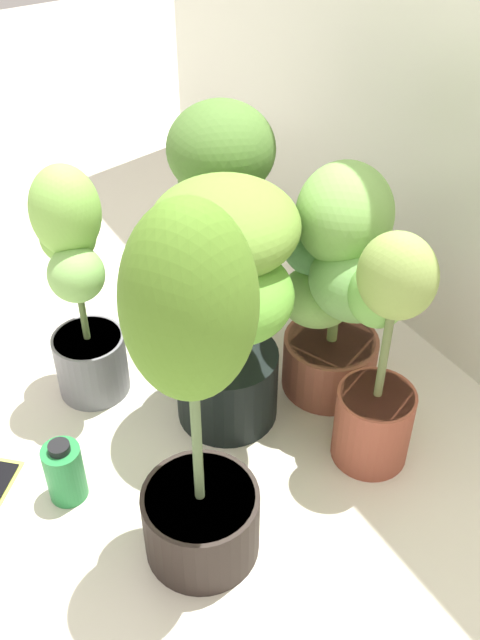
% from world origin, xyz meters
% --- Properties ---
extents(ground_plane, '(8.00, 8.00, 0.00)m').
position_xyz_m(ground_plane, '(0.00, 0.00, 0.00)').
color(ground_plane, silver).
rests_on(ground_plane, ground).
extents(potted_plant_back_right, '(0.28, 0.22, 0.68)m').
position_xyz_m(potted_plant_back_right, '(0.28, 0.41, 0.33)').
color(potted_plant_back_right, '#9B4A35').
rests_on(potted_plant_back_right, ground).
extents(potted_plant_front_right, '(0.33, 0.30, 0.92)m').
position_xyz_m(potted_plant_front_right, '(0.30, -0.10, 0.50)').
color(potted_plant_front_right, '#2C231F').
rests_on(potted_plant_front_right, ground).
extents(potted_plant_back_left, '(0.41, 0.41, 0.73)m').
position_xyz_m(potted_plant_back_left, '(-0.38, 0.36, 0.42)').
color(potted_plant_back_left, gray).
rests_on(potted_plant_back_left, ground).
extents(potted_plant_center, '(0.52, 0.49, 0.70)m').
position_xyz_m(potted_plant_center, '(-0.02, 0.17, 0.43)').
color(potted_plant_center, black).
rests_on(potted_plant_center, ground).
extents(potted_plant_back_center, '(0.43, 0.39, 0.70)m').
position_xyz_m(potted_plant_back_center, '(0.03, 0.47, 0.39)').
color(potted_plant_back_center, '#95513C').
rests_on(potted_plant_back_center, ground).
extents(potted_plant_front_left, '(0.34, 0.23, 0.71)m').
position_xyz_m(potted_plant_front_left, '(-0.31, -0.11, 0.37)').
color(potted_plant_front_left, slate).
rests_on(potted_plant_front_left, ground).
extents(nutrient_bottle, '(0.09, 0.09, 0.18)m').
position_xyz_m(nutrient_bottle, '(0.01, -0.31, 0.08)').
color(nutrient_bottle, '#278841').
rests_on(nutrient_bottle, ground).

